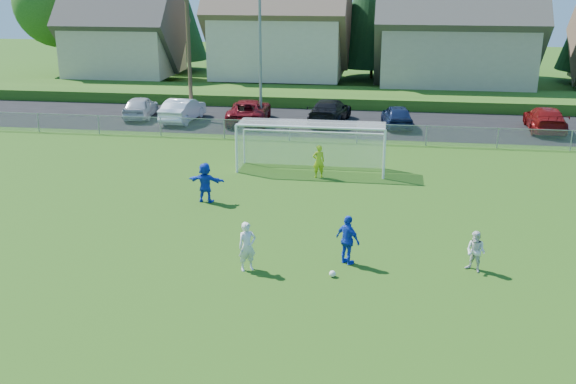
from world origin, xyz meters
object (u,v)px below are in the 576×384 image
Objects in this scene: goalkeeper at (319,161)px; soccer_ball at (332,274)px; car_b at (183,110)px; car_g at (545,119)px; player_white_b at (476,252)px; player_blue_b at (205,182)px; player_blue_a at (348,240)px; player_white_a at (247,246)px; soccer_goal at (312,139)px; car_e at (397,116)px; car_d at (330,111)px; car_a at (140,107)px; car_c at (249,111)px.

soccer_ball is at bearing 79.63° from goalkeeper.
car_g is (23.52, 0.61, -0.02)m from car_b.
player_blue_b reaches higher than player_white_b.
player_blue_a is 24.93m from car_g.
player_white_a is 7.65m from player_white_b.
car_g is (6.75, 22.34, 0.06)m from player_white_b.
soccer_ball is 12.81m from soccer_goal.
car_d is at bearing -15.10° from car_e.
car_g is (26.79, -0.16, 0.02)m from car_a.
car_d reaches higher than car_g.
player_blue_a reaches higher than car_c.
goalkeeper is at bearing 98.43° from soccer_ball.
player_white_a is 26.62m from car_a.
soccer_goal is (-2.16, 12.54, 1.52)m from soccer_ball.
car_g is at bearing 173.19° from car_a.
car_e is at bearing -55.44° from player_blue_a.
player_blue_a is at bearing 103.10° from car_d.
car_b is at bearing -62.92° from player_blue_b.
car_d reaches higher than car_a.
goalkeeper is 0.22× the size of soccer_goal.
soccer_ball is 9.25m from player_blue_b.
player_blue_a is 25.09m from car_b.
car_b is 14.26m from car_e.
player_white_a is 3.46m from player_blue_a.
player_blue_b is 0.40× the size of car_a.
car_b is at bearing 79.00° from player_white_a.
player_blue_a reaches higher than soccer_ball.
player_white_a is 11.18m from goalkeeper.
player_white_b is at bearing 125.23° from car_a.
soccer_goal is (0.73, 12.40, 0.78)m from player_white_a.
car_a is (-15.36, 23.66, 0.64)m from soccer_ball.
player_white_b is 0.87× the size of goalkeeper.
soccer_goal reaches higher than car_b.
soccer_ball is at bearing 116.52° from car_a.
player_white_a is 1.04× the size of goalkeeper.
car_d reaches higher than car_c.
goalkeeper is at bearing 157.67° from player_white_b.
car_b reaches higher than car_g.
goalkeeper is at bearing 131.34° from car_a.
car_d is (5.34, 0.74, 0.01)m from car_c.
goalkeeper is 0.37× the size of car_a.
car_d is at bearing -169.74° from car_b.
player_white_b is 25.23m from car_c.
soccer_goal reaches higher than goalkeeper.
player_white_a is 0.23× the size of soccer_goal.
player_blue_a is 0.31× the size of car_c.
car_b is at bearing -21.03° from player_blue_a.
car_g is (19.04, 0.31, -0.01)m from car_c.
player_blue_a is (-4.27, -0.02, 0.17)m from player_white_b.
player_blue_b is 6.99m from soccer_goal.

